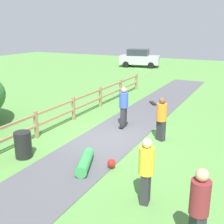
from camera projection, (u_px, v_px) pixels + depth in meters
name	position (u px, v px, depth m)	size (l,w,h in m)	color
ground_plane	(110.00, 138.00, 11.30)	(60.00, 60.00, 0.00)	#568E42
asphalt_path	(110.00, 138.00, 11.30)	(2.40, 28.00, 0.02)	#515156
wooden_fence	(56.00, 113.00, 12.24)	(0.12, 18.12, 1.10)	#997A51
trash_bin	(23.00, 145.00, 9.52)	(0.56, 0.56, 0.90)	black
skater_riding	(124.00, 105.00, 12.28)	(0.42, 0.82, 1.76)	black
skater_fallen	(87.00, 162.00, 8.86)	(1.33, 1.44, 0.36)	green
skateboard_loose	(153.00, 103.00, 16.19)	(0.65, 0.75, 0.08)	black
bystander_orange	(162.00, 117.00, 10.83)	(0.51, 0.51, 1.70)	#2D2D33
bystander_yellow	(146.00, 168.00, 6.89)	(0.43, 0.43, 1.73)	#2D2D33
bystander_maroon	(199.00, 206.00, 5.38)	(0.53, 0.53, 1.76)	#2D2D33
parked_car_silver	(139.00, 58.00, 31.02)	(4.45, 2.59, 1.92)	#B7B7BC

